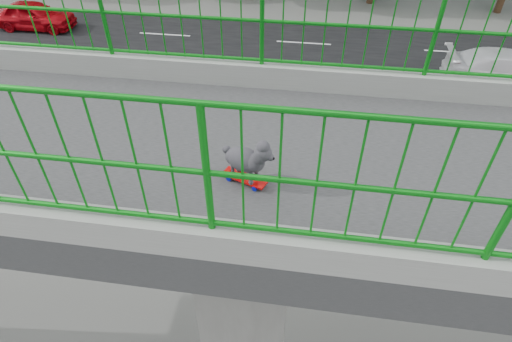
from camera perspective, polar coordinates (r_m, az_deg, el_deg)
The scene contains 8 objects.
road at distance 19.16m, azimuth 5.37°, elevation 9.81°, with size 18.00×90.00×0.02m, color black.
footbridge at distance 5.75m, azimuth -1.36°, elevation -11.20°, with size 3.00×24.00×7.00m.
railing at distance 4.36m, azimuth -1.76°, elevation 5.30°, with size 3.00×24.00×1.42m.
skateboard at distance 4.05m, azimuth -1.55°, elevation -1.03°, with size 0.28×0.46×0.06m.
poodle at distance 3.87m, azimuth -1.24°, elevation 1.69°, with size 0.34×0.51×0.45m.
car_1 at distance 15.62m, azimuth 1.18°, elevation 5.48°, with size 1.64×4.69×1.55m, color black.
car_3 at distance 22.85m, azimuth 30.92°, elevation 11.73°, with size 2.26×5.55×1.61m, color silver.
car_4 at distance 29.08m, azimuth -27.92°, elevation 18.18°, with size 1.86×4.61×1.57m, color #AD060F.
Camera 1 is at (3.51, 0.65, 9.72)m, focal length 29.47 mm.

